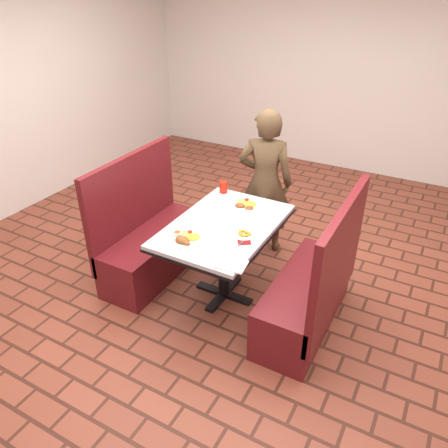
{
  "coord_description": "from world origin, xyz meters",
  "views": [
    {
      "loc": [
        1.51,
        -2.75,
        2.57
      ],
      "look_at": [
        0.0,
        0.0,
        0.75
      ],
      "focal_mm": 35.0,
      "sensor_mm": 36.0,
      "label": 1
    }
  ],
  "objects_px": {
    "diner_person": "(265,182)",
    "plantain_plate": "(244,234)",
    "booth_bench_left": "(151,242)",
    "booth_bench_right": "(311,293)",
    "red_tumbler": "(223,187)",
    "far_dinner_plate": "(246,204)",
    "dining_table": "(224,234)",
    "near_dinner_plate": "(187,237)"
  },
  "relations": [
    {
      "from": "booth_bench_left",
      "to": "red_tumbler",
      "type": "height_order",
      "value": "booth_bench_left"
    },
    {
      "from": "diner_person",
      "to": "far_dinner_plate",
      "type": "bearing_deg",
      "value": 80.19
    },
    {
      "from": "near_dinner_plate",
      "to": "plantain_plate",
      "type": "xyz_separation_m",
      "value": [
        0.36,
        0.28,
        -0.02
      ]
    },
    {
      "from": "diner_person",
      "to": "plantain_plate",
      "type": "height_order",
      "value": "diner_person"
    },
    {
      "from": "diner_person",
      "to": "far_dinner_plate",
      "type": "height_order",
      "value": "diner_person"
    },
    {
      "from": "far_dinner_plate",
      "to": "plantain_plate",
      "type": "xyz_separation_m",
      "value": [
        0.21,
        -0.45,
        -0.01
      ]
    },
    {
      "from": "diner_person",
      "to": "red_tumbler",
      "type": "bearing_deg",
      "value": 41.49
    },
    {
      "from": "far_dinner_plate",
      "to": "dining_table",
      "type": "bearing_deg",
      "value": -92.91
    },
    {
      "from": "diner_person",
      "to": "far_dinner_plate",
      "type": "relative_size",
      "value": 5.47
    },
    {
      "from": "diner_person",
      "to": "near_dinner_plate",
      "type": "distance_m",
      "value": 1.29
    },
    {
      "from": "red_tumbler",
      "to": "diner_person",
      "type": "bearing_deg",
      "value": 57.34
    },
    {
      "from": "red_tumbler",
      "to": "booth_bench_left",
      "type": "bearing_deg",
      "value": -133.79
    },
    {
      "from": "booth_bench_left",
      "to": "diner_person",
      "type": "xyz_separation_m",
      "value": [
        0.76,
        0.92,
        0.42
      ]
    },
    {
      "from": "plantain_plate",
      "to": "far_dinner_plate",
      "type": "bearing_deg",
      "value": 114.89
    },
    {
      "from": "booth_bench_right",
      "to": "far_dinner_plate",
      "type": "distance_m",
      "value": 0.97
    },
    {
      "from": "near_dinner_plate",
      "to": "plantain_plate",
      "type": "height_order",
      "value": "near_dinner_plate"
    },
    {
      "from": "dining_table",
      "to": "diner_person",
      "type": "relative_size",
      "value": 0.81
    },
    {
      "from": "booth_bench_right",
      "to": "plantain_plate",
      "type": "xyz_separation_m",
      "value": [
        -0.57,
        -0.08,
        0.43
      ]
    },
    {
      "from": "booth_bench_right",
      "to": "diner_person",
      "type": "xyz_separation_m",
      "value": [
        -0.84,
        0.92,
        0.42
      ]
    },
    {
      "from": "plantain_plate",
      "to": "booth_bench_right",
      "type": "bearing_deg",
      "value": 8.29
    },
    {
      "from": "far_dinner_plate",
      "to": "booth_bench_right",
      "type": "bearing_deg",
      "value": -25.22
    },
    {
      "from": "booth_bench_left",
      "to": "booth_bench_right",
      "type": "height_order",
      "value": "same"
    },
    {
      "from": "dining_table",
      "to": "plantain_plate",
      "type": "relative_size",
      "value": 6.86
    },
    {
      "from": "far_dinner_plate",
      "to": "diner_person",
      "type": "bearing_deg",
      "value": 96.04
    },
    {
      "from": "red_tumbler",
      "to": "dining_table",
      "type": "bearing_deg",
      "value": -60.67
    },
    {
      "from": "booth_bench_right",
      "to": "far_dinner_plate",
      "type": "height_order",
      "value": "booth_bench_right"
    },
    {
      "from": "booth_bench_left",
      "to": "far_dinner_plate",
      "type": "distance_m",
      "value": 1.0
    },
    {
      "from": "dining_table",
      "to": "plantain_plate",
      "type": "distance_m",
      "value": 0.26
    },
    {
      "from": "booth_bench_left",
      "to": "plantain_plate",
      "type": "distance_m",
      "value": 1.12
    },
    {
      "from": "booth_bench_right",
      "to": "near_dinner_plate",
      "type": "bearing_deg",
      "value": -158.6
    },
    {
      "from": "near_dinner_plate",
      "to": "far_dinner_plate",
      "type": "relative_size",
      "value": 1.0
    },
    {
      "from": "booth_bench_right",
      "to": "diner_person",
      "type": "relative_size",
      "value": 0.8
    },
    {
      "from": "booth_bench_right",
      "to": "red_tumbler",
      "type": "bearing_deg",
      "value": 154.35
    },
    {
      "from": "far_dinner_plate",
      "to": "plantain_plate",
      "type": "distance_m",
      "value": 0.5
    },
    {
      "from": "booth_bench_left",
      "to": "red_tumbler",
      "type": "relative_size",
      "value": 10.87
    },
    {
      "from": "diner_person",
      "to": "plantain_plate",
      "type": "bearing_deg",
      "value": 89.05
    },
    {
      "from": "plantain_plate",
      "to": "red_tumbler",
      "type": "xyz_separation_m",
      "value": [
        -0.52,
        0.61,
        0.04
      ]
    },
    {
      "from": "booth_bench_right",
      "to": "red_tumbler",
      "type": "height_order",
      "value": "booth_bench_right"
    },
    {
      "from": "far_dinner_plate",
      "to": "red_tumbler",
      "type": "distance_m",
      "value": 0.35
    },
    {
      "from": "booth_bench_left",
      "to": "diner_person",
      "type": "distance_m",
      "value": 1.27
    },
    {
      "from": "plantain_plate",
      "to": "near_dinner_plate",
      "type": "bearing_deg",
      "value": -141.98
    },
    {
      "from": "diner_person",
      "to": "near_dinner_plate",
      "type": "bearing_deg",
      "value": 70.03
    }
  ]
}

